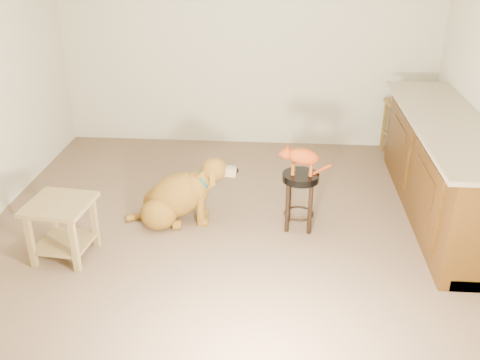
# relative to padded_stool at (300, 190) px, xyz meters

# --- Properties ---
(floor) EXTENTS (4.50, 4.00, 0.01)m
(floor) POSITION_rel_padded_stool_xyz_m (-0.61, 0.07, -0.38)
(floor) COLOR brown
(floor) RESTS_ON ground
(room_shell) EXTENTS (4.54, 4.04, 2.62)m
(room_shell) POSITION_rel_padded_stool_xyz_m (-0.61, 0.07, 1.30)
(room_shell) COLOR beige
(room_shell) RESTS_ON ground
(cabinet_run) EXTENTS (0.70, 2.56, 0.94)m
(cabinet_run) POSITION_rel_padded_stool_xyz_m (1.34, 0.37, 0.06)
(cabinet_run) COLOR #43280C
(cabinet_run) RESTS_ON ground
(padded_stool) EXTENTS (0.33, 0.33, 0.54)m
(padded_stool) POSITION_rel_padded_stool_xyz_m (0.00, 0.00, 0.00)
(padded_stool) COLOR black
(padded_stool) RESTS_ON ground
(wood_stool) EXTENTS (0.41, 0.41, 0.66)m
(wood_stool) POSITION_rel_padded_stool_xyz_m (1.21, 1.77, -0.04)
(wood_stool) COLOR brown
(wood_stool) RESTS_ON ground
(side_table) EXTENTS (0.54, 0.54, 0.51)m
(side_table) POSITION_rel_padded_stool_xyz_m (-1.95, -0.63, -0.05)
(side_table) COLOR olive
(side_table) RESTS_ON ground
(golden_retriever) EXTENTS (1.06, 0.56, 0.67)m
(golden_retriever) POSITION_rel_padded_stool_xyz_m (-1.11, 0.02, -0.13)
(golden_retriever) COLOR brown
(golden_retriever) RESTS_ON ground
(tabby_kitten) EXTENTS (0.47, 0.16, 0.29)m
(tabby_kitten) POSITION_rel_padded_stool_xyz_m (-0.01, 0.00, 0.31)
(tabby_kitten) COLOR maroon
(tabby_kitten) RESTS_ON padded_stool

